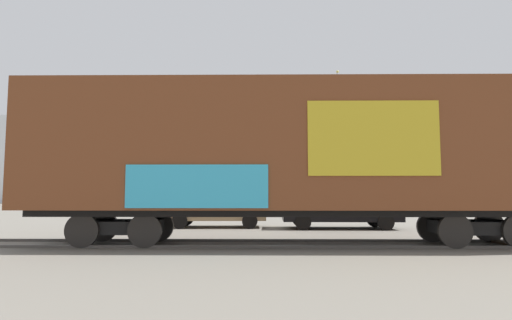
% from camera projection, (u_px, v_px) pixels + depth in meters
% --- Properties ---
extents(ground_plane, '(260.00, 260.00, 0.00)m').
position_uv_depth(ground_plane, '(290.00, 245.00, 11.48)').
color(ground_plane, slate).
extents(track, '(59.98, 5.38, 0.08)m').
position_uv_depth(track, '(285.00, 243.00, 11.47)').
color(track, '#4C4742').
rests_on(track, ground_plane).
extents(freight_car, '(15.33, 3.78, 4.76)m').
position_uv_depth(freight_car, '(296.00, 151.00, 11.68)').
color(freight_car, brown).
rests_on(freight_car, ground_plane).
extents(flagpole, '(1.25, 0.44, 9.30)m').
position_uv_depth(flagpole, '(341.00, 127.00, 25.52)').
color(flagpole, silver).
rests_on(flagpole, ground_plane).
extents(hillside, '(121.90, 41.96, 18.01)m').
position_uv_depth(hillside, '(286.00, 166.00, 78.28)').
color(hillside, silver).
rests_on(hillside, ground_plane).
extents(parked_car_tan, '(4.39, 2.18, 1.68)m').
position_uv_depth(parked_car_tan, '(216.00, 207.00, 17.55)').
color(parked_car_tan, '#9E8966').
rests_on(parked_car_tan, ground_plane).
extents(parked_car_black, '(4.87, 2.08, 1.64)m').
position_uv_depth(parked_car_black, '(339.00, 209.00, 16.88)').
color(parked_car_black, black).
rests_on(parked_car_black, ground_plane).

